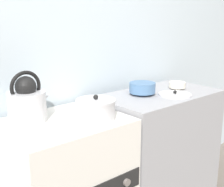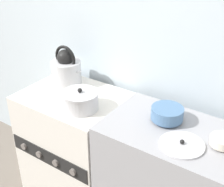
{
  "view_description": "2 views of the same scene",
  "coord_description": "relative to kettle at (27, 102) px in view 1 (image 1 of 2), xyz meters",
  "views": [
    {
      "loc": [
        -0.86,
        -1.14,
        1.46
      ],
      "look_at": [
        0.35,
        0.26,
        0.99
      ],
      "focal_mm": 50.0,
      "sensor_mm": 36.0,
      "label": 1
    },
    {
      "loc": [
        1.24,
        -1.07,
        1.9
      ],
      "look_at": [
        0.3,
        0.3,
        0.99
      ],
      "focal_mm": 50.0,
      "sensor_mm": 36.0,
      "label": 2
    }
  ],
  "objects": [
    {
      "name": "small_ceramic_bowl",
      "position": [
        1.14,
        -0.13,
        -0.05
      ],
      "size": [
        0.12,
        0.12,
        0.05
      ],
      "color": "beige",
      "rests_on": "counter"
    },
    {
      "name": "counter",
      "position": [
        0.94,
        -0.14,
        -0.54
      ],
      "size": [
        0.88,
        0.5,
        0.92
      ],
      "color": "#99999E",
      "rests_on": "ground_plane"
    },
    {
      "name": "kettle",
      "position": [
        0.0,
        0.0,
        0.0
      ],
      "size": [
        0.26,
        0.21,
        0.28
      ],
      "color": "silver",
      "rests_on": "stove"
    },
    {
      "name": "cooking_pot",
      "position": [
        0.3,
        -0.22,
        -0.05
      ],
      "size": [
        0.22,
        0.22,
        0.14
      ],
      "color": "silver",
      "rests_on": "stove"
    },
    {
      "name": "loose_pot_lid",
      "position": [
        0.97,
        -0.24,
        -0.07
      ],
      "size": [
        0.23,
        0.23,
        0.03
      ],
      "color": "silver",
      "rests_on": "counter"
    },
    {
      "name": "wall_back",
      "position": [
        0.15,
        0.22,
        0.25
      ],
      "size": [
        7.0,
        0.06,
        2.5
      ],
      "color": "silver",
      "rests_on": "ground_plane"
    },
    {
      "name": "enamel_bowl",
      "position": [
        0.81,
        -0.08,
        -0.03
      ],
      "size": [
        0.18,
        0.18,
        0.08
      ],
      "color": "#4C729E",
      "rests_on": "counter"
    }
  ]
}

